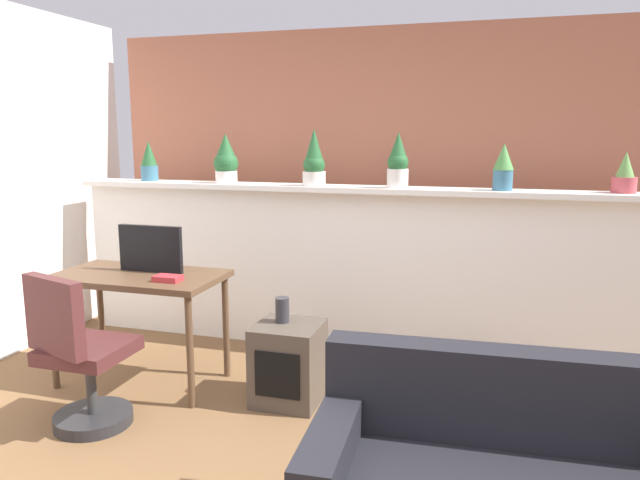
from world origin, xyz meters
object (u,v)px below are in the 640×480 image
object	(u,v)px
potted_plant_0	(149,161)
potted_plant_4	(503,167)
desk	(139,286)
tv_monitor	(151,249)
potted_plant_2	(314,161)
potted_plant_1	(226,160)
side_cube_shelf	(288,363)
office_chair	(80,364)
potted_plant_5	(625,175)
potted_plant_3	(398,162)
book_on_desk	(168,278)
vase_on_shelf	(282,310)

from	to	relation	value
potted_plant_0	potted_plant_4	size ratio (longest dim) A/B	1.02
desk	tv_monitor	bearing A→B (deg)	57.01
potted_plant_2	desk	distance (m)	1.54
potted_plant_1	side_cube_shelf	xyz separation A→B (m)	(0.86, -1.00, -1.20)
office_chair	side_cube_shelf	bearing A→B (deg)	33.47
potted_plant_0	office_chair	bearing A→B (deg)	-71.54
desk	side_cube_shelf	size ratio (longest dim) A/B	2.20
potted_plant_2	potted_plant_0	bearing A→B (deg)	178.41
potted_plant_2	potted_plant_5	xyz separation A→B (m)	(2.12, 0.06, -0.07)
potted_plant_0	potted_plant_5	xyz separation A→B (m)	(3.54, 0.02, -0.04)
potted_plant_0	tv_monitor	size ratio (longest dim) A/B	0.72
potted_plant_0	potted_plant_1	size ratio (longest dim) A/B	0.85
potted_plant_1	office_chair	xyz separation A→B (m)	(-0.14, -1.66, -1.06)
potted_plant_3	tv_monitor	xyz separation A→B (m)	(-1.49, -0.88, -0.55)
desk	potted_plant_0	bearing A→B (deg)	117.14
potted_plant_2	office_chair	size ratio (longest dim) A/B	0.46
office_chair	side_cube_shelf	xyz separation A→B (m)	(1.00, 0.66, -0.14)
office_chair	book_on_desk	xyz separation A→B (m)	(0.25, 0.54, 0.38)
potted_plant_0	side_cube_shelf	bearing A→B (deg)	-32.83
tv_monitor	potted_plant_4	bearing A→B (deg)	21.85
potted_plant_1	potted_plant_0	bearing A→B (deg)	179.64
potted_plant_1	potted_plant_2	distance (m)	0.74
potted_plant_3	potted_plant_5	distance (m)	1.49
potted_plant_4	potted_plant_5	bearing A→B (deg)	4.01
potted_plant_0	desk	bearing A→B (deg)	-62.86
potted_plant_1	potted_plant_5	bearing A→B (deg)	0.47
potted_plant_0	potted_plant_5	bearing A→B (deg)	0.31
potted_plant_3	side_cube_shelf	size ratio (longest dim) A/B	0.80
potted_plant_5	desk	bearing A→B (deg)	-161.38
potted_plant_0	vase_on_shelf	bearing A→B (deg)	-32.59
potted_plant_3	tv_monitor	size ratio (longest dim) A/B	0.88
desk	vase_on_shelf	world-z (taller)	desk
tv_monitor	vase_on_shelf	size ratio (longest dim) A/B	2.90
potted_plant_4	office_chair	distance (m)	2.95
potted_plant_4	desk	xyz separation A→B (m)	(-2.27, -0.97, -0.77)
office_chair	book_on_desk	bearing A→B (deg)	65.36
tv_monitor	vase_on_shelf	distance (m)	0.99
potted_plant_3	office_chair	size ratio (longest dim) A/B	0.44
potted_plant_4	tv_monitor	size ratio (longest dim) A/B	0.71
potted_plant_4	tv_monitor	distance (m)	2.44
potted_plant_5	potted_plant_2	bearing A→B (deg)	-178.42
book_on_desk	tv_monitor	bearing A→B (deg)	140.41
potted_plant_0	potted_plant_2	xyz separation A→B (m)	(1.43, -0.04, 0.03)
book_on_desk	potted_plant_5	bearing A→B (deg)	22.57
desk	side_cube_shelf	world-z (taller)	desk
potted_plant_0	tv_monitor	world-z (taller)	potted_plant_0
potted_plant_0	side_cube_shelf	size ratio (longest dim) A/B	0.65
potted_plant_0	book_on_desk	world-z (taller)	potted_plant_0
potted_plant_2	potted_plant_5	distance (m)	2.12
potted_plant_3	office_chair	xyz separation A→B (m)	(-1.50, -1.62, -1.07)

